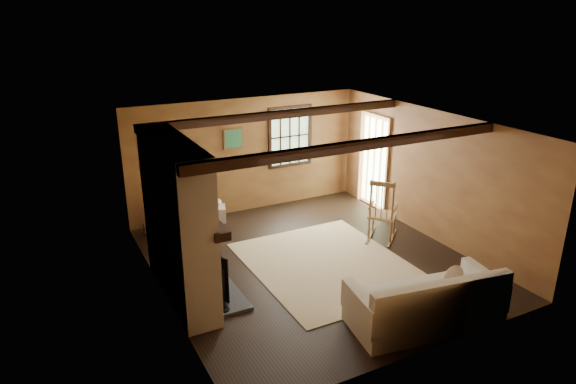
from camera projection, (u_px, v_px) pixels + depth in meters
ground at (312, 262)px, 8.76m from camera, size 5.50×5.50×0.00m
room_envelope at (317, 165)px, 8.52m from camera, size 5.02×5.52×2.44m
fireplace at (180, 227)px, 7.42m from camera, size 1.02×2.30×2.40m
rug at (328, 264)px, 8.68m from camera, size 2.50×3.00×0.01m
rocking_chair at (382, 214)px, 9.49m from camera, size 0.93×0.91×1.18m
sofa at (427, 306)px, 6.94m from camera, size 2.18×1.22×0.84m
firewood_pile at (162, 227)px, 9.87m from camera, size 0.67×0.12×0.24m
laundry_basket at (213, 214)px, 10.41m from camera, size 0.59×0.51×0.30m
basket_pillow at (213, 203)px, 10.32m from camera, size 0.45×0.40×0.18m
armchair at (184, 216)px, 9.71m from camera, size 1.03×1.04×0.74m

